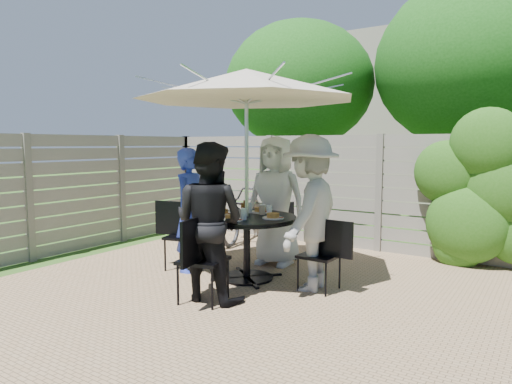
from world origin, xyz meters
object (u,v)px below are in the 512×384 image
Objects in this scene: plate_right at (273,216)px; chair_right at (320,270)px; patio_table at (247,236)px; glass_back at (249,208)px; chair_front at (203,277)px; glass_right at (269,211)px; person_right at (310,213)px; person_back at (276,201)px; person_left at (192,210)px; glass_front at (244,214)px; plate_front at (232,218)px; chair_back at (280,245)px; plate_back at (260,211)px; syrup_jug at (244,209)px; coffee_cup at (262,210)px; umbrella at (246,85)px; chair_left at (184,250)px; person_front at (209,222)px; plate_left at (222,212)px; bicycle at (247,212)px.

chair_right is at bearing 5.40° from plate_right.
glass_back is at bearing 117.58° from patio_table.
chair_front reaches higher than glass_right.
patio_table is at bearing -90.00° from person_right.
person_back reaches higher than chair_right.
glass_back is (-1.09, 0.16, 0.62)m from chair_right.
plate_right is (1.18, 0.12, 0.01)m from person_left.
plate_front is at bearing -130.68° from glass_front.
person_back is 1.00× the size of person_right.
chair_back is 1.43m from person_right.
plate_back is (-0.03, 0.36, 0.27)m from patio_table.
chair_right is 5.30× the size of syrup_jug.
coffee_cup reaches higher than chair_right.
umbrella is 2.35m from chair_back.
syrup_jug is at bearing -164.68° from glass_right.
plate_back is 0.37m from glass_right.
person_right is (0.91, -0.75, -0.00)m from person_back.
glass_right is (0.38, -0.12, 0.00)m from glass_back.
coffee_cup is (-0.05, 0.48, -0.01)m from glass_front.
glass_right reaches higher than chair_left.
chair_left is at bearing 172.04° from glass_front.
glass_back is 0.56m from glass_front.
chair_front is at bearing 90.89° from person_front.
plate_front is at bearing -7.39° from chair_front.
person_back reaches higher than glass_front.
syrup_jug is at bearing -86.10° from person_front.
plate_right is at bearing 51.08° from glass_front.
coffee_cup is (-0.02, 1.19, 0.58)m from chair_front.
person_front is (-0.02, 0.14, 0.57)m from chair_front.
plate_right is at bearing -23.60° from glass_back.
plate_left is (-0.28, -0.86, -0.07)m from person_back.
umbrella is 1.61m from plate_left.
person_right reaches higher than plate_back.
glass_back is at bearing 117.58° from umbrella.
chair_right is (1.79, 0.17, -0.57)m from person_left.
person_left reaches higher than bicycle.
chair_right is (0.96, 0.09, -0.31)m from patio_table.
plate_right is (-0.47, -0.05, -0.07)m from person_right.
person_right is 0.89m from syrup_jug.
plate_right is at bearing -90.00° from person_right.
chair_front reaches higher than plate_right.
person_back is at bearing 101.07° from glass_front.
umbrella is at bearing -90.00° from person_right.
coffee_cup is at bearing 71.13° from patio_table.
glass_front is (0.13, -0.25, 0.31)m from patio_table.
person_front is (1.04, -0.73, 0.58)m from chair_left.
plate_left is 2.17× the size of coffee_cup.
person_front is 0.58m from glass_front.
glass_front is at bearing -74.82° from plate_back.
plate_back is 0.15m from glass_back.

